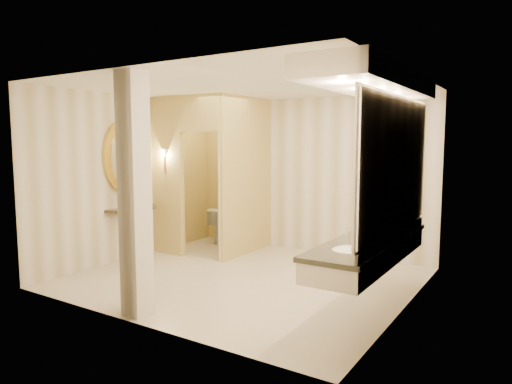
# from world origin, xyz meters

# --- Properties ---
(floor) EXTENTS (4.50, 4.50, 0.00)m
(floor) POSITION_xyz_m (0.00, 0.00, 0.00)
(floor) COLOR beige
(floor) RESTS_ON ground
(ceiling) EXTENTS (4.50, 4.50, 0.00)m
(ceiling) POSITION_xyz_m (0.00, 0.00, 2.70)
(ceiling) COLOR white
(ceiling) RESTS_ON wall_back
(wall_back) EXTENTS (4.50, 0.02, 2.70)m
(wall_back) POSITION_xyz_m (0.00, 2.00, 1.35)
(wall_back) COLOR silver
(wall_back) RESTS_ON floor
(wall_front) EXTENTS (4.50, 0.02, 2.70)m
(wall_front) POSITION_xyz_m (0.00, -2.00, 1.35)
(wall_front) COLOR silver
(wall_front) RESTS_ON floor
(wall_left) EXTENTS (0.02, 4.00, 2.70)m
(wall_left) POSITION_xyz_m (-2.25, 0.00, 1.35)
(wall_left) COLOR silver
(wall_left) RESTS_ON floor
(wall_right) EXTENTS (0.02, 4.00, 2.70)m
(wall_right) POSITION_xyz_m (2.25, 0.00, 1.35)
(wall_right) COLOR silver
(wall_right) RESTS_ON floor
(toilet_closet) EXTENTS (1.50, 1.55, 2.70)m
(toilet_closet) POSITION_xyz_m (-1.11, 0.97, 1.39)
(toilet_closet) COLOR #E1CC76
(toilet_closet) RESTS_ON floor
(wall_sconce) EXTENTS (0.14, 0.14, 0.42)m
(wall_sconce) POSITION_xyz_m (-1.93, 0.43, 1.73)
(wall_sconce) COLOR #CD8B41
(wall_sconce) RESTS_ON toilet_closet
(vanity) EXTENTS (0.75, 2.57, 2.09)m
(vanity) POSITION_xyz_m (1.98, -0.40, 1.63)
(vanity) COLOR silver
(vanity) RESTS_ON floor
(console_shelf) EXTENTS (0.98, 0.98, 1.94)m
(console_shelf) POSITION_xyz_m (-2.21, -0.11, 1.34)
(console_shelf) COLOR black
(console_shelf) RESTS_ON floor
(pillar) EXTENTS (0.26, 0.26, 2.70)m
(pillar) POSITION_xyz_m (-0.24, -1.80, 1.35)
(pillar) COLOR silver
(pillar) RESTS_ON floor
(tissue_box) EXTENTS (0.13, 0.13, 0.12)m
(tissue_box) POSITION_xyz_m (-2.08, 0.01, 0.93)
(tissue_box) COLOR black
(tissue_box) RESTS_ON console_shelf
(toilet) EXTENTS (0.40, 0.68, 0.67)m
(toilet) POSITION_xyz_m (-1.64, 1.75, 0.34)
(toilet) COLOR white
(toilet) RESTS_ON floor
(soap_bottle_a) EXTENTS (0.07, 0.07, 0.12)m
(soap_bottle_a) POSITION_xyz_m (1.84, 0.01, 0.93)
(soap_bottle_a) COLOR beige
(soap_bottle_a) RESTS_ON vanity
(soap_bottle_b) EXTENTS (0.10, 0.10, 0.12)m
(soap_bottle_b) POSITION_xyz_m (1.96, -0.48, 0.93)
(soap_bottle_b) COLOR silver
(soap_bottle_b) RESTS_ON vanity
(soap_bottle_c) EXTENTS (0.10, 0.10, 0.21)m
(soap_bottle_c) POSITION_xyz_m (1.91, -0.16, 0.98)
(soap_bottle_c) COLOR #C6B28C
(soap_bottle_c) RESTS_ON vanity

